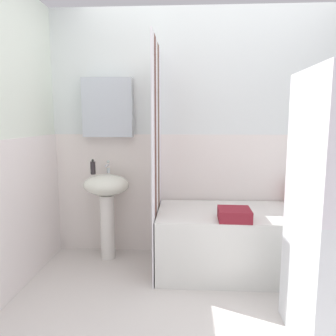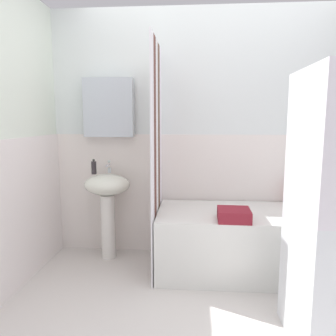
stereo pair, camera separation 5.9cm
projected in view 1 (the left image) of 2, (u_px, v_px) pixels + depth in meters
name	position (u px, v px, depth m)	size (l,w,h in m)	color
ground_plane	(220.00, 330.00, 2.11)	(4.80, 5.60, 0.04)	silver
wall_back_tiled	(203.00, 141.00, 3.19)	(3.60, 0.18, 2.40)	silver
wall_left_tiled	(3.00, 151.00, 2.37)	(0.07, 1.81, 2.40)	silver
sink	(107.00, 197.00, 3.09)	(0.44, 0.34, 0.83)	white
faucet	(108.00, 167.00, 3.13)	(0.03, 0.12, 0.12)	silver
soap_dispenser	(93.00, 168.00, 3.07)	(0.05, 0.05, 0.14)	#2B262A
bathtub	(244.00, 241.00, 2.88)	(1.54, 0.76, 0.55)	silver
shower_curtain	(157.00, 159.00, 2.82)	(0.01, 0.76, 2.00)	white
lotion_bottle	(310.00, 195.00, 3.11)	(0.06, 0.06, 0.18)	#2D53A3
shampoo_bottle	(298.00, 195.00, 3.11)	(0.06, 0.06, 0.17)	gold
conditioner_bottle	(288.00, 193.00, 3.09)	(0.05, 0.05, 0.22)	#C8556B
towel_folded	(234.00, 214.00, 2.58)	(0.26, 0.25, 0.09)	maroon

